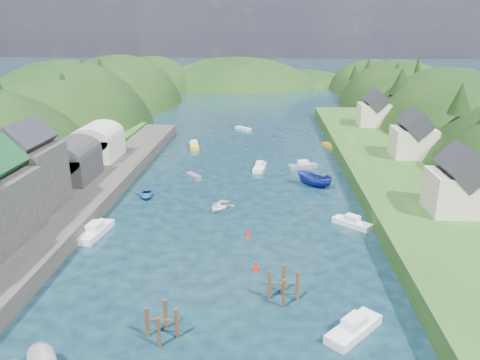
# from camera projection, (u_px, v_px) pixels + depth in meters

# --- Properties ---
(ground) EXTENTS (600.00, 600.00, 0.00)m
(ground) POSITION_uv_depth(u_px,v_px,m) (247.00, 163.00, 86.41)
(ground) COLOR black
(ground) RESTS_ON ground
(hillside_left) EXTENTS (44.00, 245.56, 52.00)m
(hillside_left) POSITION_uv_depth(u_px,v_px,m) (69.00, 163.00, 115.16)
(hillside_left) COLOR black
(hillside_left) RESTS_ON ground
(hillside_right) EXTENTS (36.00, 245.56, 48.00)m
(hillside_right) POSITION_uv_depth(u_px,v_px,m) (443.00, 167.00, 109.89)
(hillside_right) COLOR black
(hillside_right) RESTS_ON ground
(far_hills) EXTENTS (103.00, 68.00, 44.00)m
(far_hills) POSITION_uv_depth(u_px,v_px,m) (262.00, 109.00, 207.30)
(far_hills) COLOR black
(far_hills) RESTS_ON ground
(hill_trees) EXTENTS (92.18, 150.43, 12.34)m
(hill_trees) POSITION_uv_depth(u_px,v_px,m) (249.00, 92.00, 96.55)
(hill_trees) COLOR black
(hill_trees) RESTS_ON ground
(quay_left) EXTENTS (12.00, 110.00, 2.00)m
(quay_left) POSITION_uv_depth(u_px,v_px,m) (47.00, 219.00, 59.00)
(quay_left) COLOR #2D2B28
(quay_left) RESTS_ON ground
(boat_sheds) EXTENTS (7.00, 21.00, 7.50)m
(boat_sheds) POSITION_uv_depth(u_px,v_px,m) (84.00, 148.00, 75.80)
(boat_sheds) COLOR #2D2D30
(boat_sheds) RESTS_ON quay_left
(terrace_right) EXTENTS (16.00, 120.00, 2.40)m
(terrace_right) POSITION_uv_depth(u_px,v_px,m) (399.00, 176.00, 75.14)
(terrace_right) COLOR #234719
(terrace_right) RESTS_ON ground
(right_bank_cottages) EXTENTS (9.00, 59.24, 8.41)m
(right_bank_cottages) POSITION_uv_depth(u_px,v_px,m) (407.00, 137.00, 81.42)
(right_bank_cottages) COLOR beige
(right_bank_cottages) RESTS_ON terrace_right
(piling_cluster_near) EXTENTS (2.91, 2.74, 3.37)m
(piling_cluster_near) POSITION_uv_depth(u_px,v_px,m) (162.00, 326.00, 37.75)
(piling_cluster_near) COLOR #382314
(piling_cluster_near) RESTS_ON ground
(piling_cluster_far) EXTENTS (3.08, 2.89, 3.44)m
(piling_cluster_far) POSITION_uv_depth(u_px,v_px,m) (283.00, 288.00, 43.03)
(piling_cluster_far) COLOR #382314
(piling_cluster_far) RESTS_ON ground
(channel_buoy_near) EXTENTS (0.70, 0.70, 1.10)m
(channel_buoy_near) POSITION_uv_depth(u_px,v_px,m) (256.00, 267.00, 48.22)
(channel_buoy_near) COLOR #AE0E0D
(channel_buoy_near) RESTS_ON ground
(channel_buoy_far) EXTENTS (0.70, 0.70, 1.10)m
(channel_buoy_far) POSITION_uv_depth(u_px,v_px,m) (247.00, 233.00, 56.22)
(channel_buoy_far) COLOR #AE0E0D
(channel_buoy_far) RESTS_ON ground
(moored_boats) EXTENTS (36.77, 91.45, 2.36)m
(moored_boats) POSITION_uv_depth(u_px,v_px,m) (232.00, 207.00, 64.03)
(moored_boats) COLOR navy
(moored_boats) RESTS_ON ground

